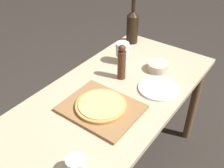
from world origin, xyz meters
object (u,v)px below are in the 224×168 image
object	(u,v)px
wine_bottle	(132,26)
wine_glass	(122,50)
pepper_mill	(122,63)
small_bowl	(158,67)
pizza	(101,105)

from	to	relation	value
wine_bottle	wine_glass	distance (m)	0.31
wine_bottle	pepper_mill	world-z (taller)	wine_bottle
wine_glass	small_bowl	size ratio (longest dim) A/B	1.09
pizza	wine_bottle	distance (m)	0.81
wine_bottle	pepper_mill	distance (m)	0.49
pizza	wine_bottle	bearing A→B (deg)	111.02
wine_glass	pepper_mill	bearing A→B (deg)	-57.20
pizza	wine_glass	world-z (taller)	wine_glass
wine_bottle	small_bowl	world-z (taller)	wine_bottle
pizza	pepper_mill	world-z (taller)	pepper_mill
wine_bottle	small_bowl	xyz separation A→B (m)	(0.35, -0.23, -0.10)
wine_bottle	wine_glass	xyz separation A→B (m)	(0.11, -0.29, -0.03)
pepper_mill	small_bowl	world-z (taller)	pepper_mill
pepper_mill	wine_glass	size ratio (longest dim) A/B	1.56
pepper_mill	small_bowl	distance (m)	0.27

